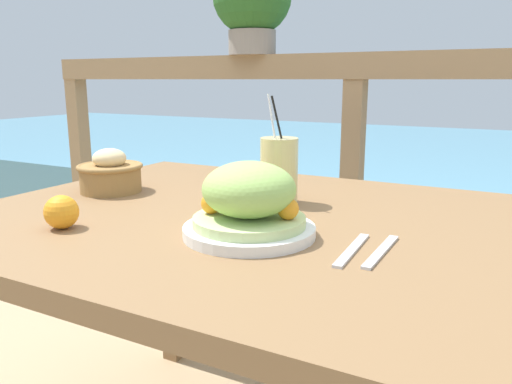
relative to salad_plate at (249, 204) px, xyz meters
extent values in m
cube|color=olive|center=(-0.10, 0.14, -0.08)|extent=(1.18, 0.96, 0.04)
cube|color=olive|center=(-0.62, 0.56, -0.44)|extent=(0.06, 0.06, 0.68)
cube|color=olive|center=(0.43, 0.56, -0.44)|extent=(0.06, 0.06, 0.68)
cube|color=#937551|center=(-0.10, 0.95, 0.27)|extent=(2.80, 0.08, 0.09)
cube|color=#937551|center=(-1.46, 0.95, -0.28)|extent=(0.07, 0.07, 1.01)
cube|color=#937551|center=(-0.10, 0.95, -0.28)|extent=(0.07, 0.07, 1.01)
cube|color=#568EA8|center=(-0.10, 3.45, -0.56)|extent=(12.00, 4.00, 0.45)
cylinder|color=white|center=(0.00, 0.00, -0.05)|extent=(0.25, 0.25, 0.02)
cylinder|color=#C6DB8E|center=(0.00, 0.00, -0.03)|extent=(0.21, 0.21, 0.02)
ellipsoid|color=#9EC660|center=(0.00, 0.00, 0.03)|extent=(0.17, 0.17, 0.10)
sphere|color=orange|center=(0.07, 0.01, 0.00)|extent=(0.04, 0.04, 0.04)
sphere|color=orange|center=(-0.07, -0.02, 0.00)|extent=(0.04, 0.04, 0.04)
cylinder|color=#DBCC7F|center=(-0.06, 0.26, 0.02)|extent=(0.09, 0.09, 0.15)
cylinder|color=black|center=(-0.05, 0.25, 0.08)|extent=(0.04, 0.06, 0.21)
cylinder|color=white|center=(-0.06, 0.24, 0.09)|extent=(0.05, 0.02, 0.22)
cylinder|color=olive|center=(-0.50, 0.16, -0.03)|extent=(0.16, 0.16, 0.07)
torus|color=olive|center=(-0.50, 0.16, 0.01)|extent=(0.17, 0.17, 0.01)
ellipsoid|color=beige|center=(-0.50, 0.16, 0.03)|extent=(0.09, 0.09, 0.05)
cylinder|color=gray|center=(-0.51, 0.95, 0.36)|extent=(0.18, 0.18, 0.09)
cube|color=silver|center=(0.20, 0.01, -0.06)|extent=(0.02, 0.18, 0.00)
cube|color=silver|center=(0.24, 0.02, -0.06)|extent=(0.02, 0.18, 0.00)
sphere|color=orange|center=(-0.35, -0.13, -0.03)|extent=(0.07, 0.07, 0.07)
camera|label=1|loc=(0.43, -0.78, 0.23)|focal=35.00mm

